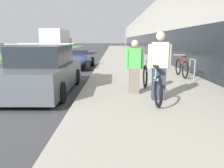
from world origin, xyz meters
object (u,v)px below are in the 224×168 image
Objects in this scene: person_rider at (159,66)px; bike_rack_hoop at (192,67)px; person_bystander at (134,67)px; moving_truck at (57,42)px; parked_sedan_curbside at (43,71)px; cruiser_bike_nearest at (182,68)px; tandem_bicycle at (151,82)px; vintage_roadster_curbside at (78,61)px.

person_rider is 2.11× the size of bike_rack_hoop.
person_bystander is at bearing -138.30° from bike_rack_hoop.
moving_truck is at bearing 111.01° from person_rider.
person_bystander is 0.36× the size of parked_sedan_curbside.
cruiser_bike_nearest is (2.33, 3.04, -0.40)m from person_bystander.
tandem_bicycle is at bearing -32.78° from person_bystander.
tandem_bicycle is at bearing -68.99° from moving_truck.
person_bystander is at bearing -127.42° from cruiser_bike_nearest.
parked_sedan_curbside is (-5.26, -2.25, 0.16)m from cruiser_bike_nearest.
person_rider is 3.47m from bike_rack_hoop.
parked_sedan_curbside is (-3.51, 1.45, -0.35)m from person_rider.
parked_sedan_curbside is at bearing 157.51° from person_rider.
parked_sedan_curbside is (-3.37, 1.08, 0.14)m from tandem_bicycle.
vintage_roadster_curbside is (-3.38, 7.68, -0.58)m from person_rider.
cruiser_bike_nearest is 0.40× the size of parked_sedan_curbside.
person_rider is 0.44× the size of vintage_roadster_curbside.
bike_rack_hoop is 7.14m from vintage_roadster_curbside.
moving_truck is (-7.11, 19.37, 0.51)m from person_bystander.
cruiser_bike_nearest is at bearing 64.75° from person_rider.
moving_truck reaches higher than vintage_roadster_curbside.
parked_sedan_curbside is 6.23m from vintage_roadster_curbside.
tandem_bicycle reaches higher than vintage_roadster_curbside.
person_rider is 0.41× the size of parked_sedan_curbside.
person_bystander is at bearing 147.22° from tandem_bicycle.
moving_truck is at bearing 119.22° from bike_rack_hoop.
parked_sedan_curbside reaches higher than bike_rack_hoop.
person_bystander is 0.38× the size of vintage_roadster_curbside.
bike_rack_hoop is at bearing 14.69° from parked_sedan_curbside.
tandem_bicycle is at bearing -66.13° from vintage_roadster_curbside.
person_bystander reaches higher than tandem_bicycle.
parked_sedan_curbside reaches higher than vintage_roadster_curbside.
person_bystander is 7.57m from vintage_roadster_curbside.
moving_truck is at bearing 110.16° from person_bystander.
person_rider is (0.14, -0.38, 0.49)m from tandem_bicycle.
cruiser_bike_nearest is at bearing 100.68° from bike_rack_hoop.
parked_sedan_curbside reaches higher than tandem_bicycle.
person_rider reaches higher than person_bystander.
moving_truck reaches higher than person_bystander.
tandem_bicycle is 3.23m from bike_rack_hoop.
person_rider reaches higher than tandem_bicycle.
person_bystander is at bearing -68.31° from vintage_roadster_curbside.
vintage_roadster_curbside is at bearing 111.69° from person_bystander.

